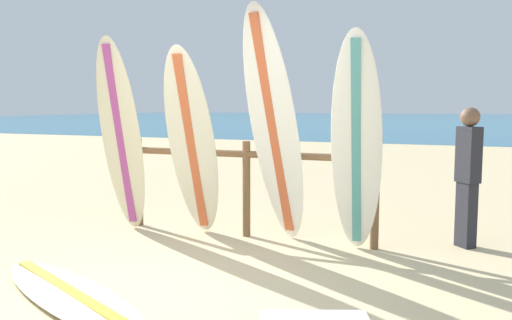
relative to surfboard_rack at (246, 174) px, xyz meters
name	(u,v)px	position (x,y,z in m)	size (l,w,h in m)	color
ground_plane	(134,301)	(0.00, -2.21, -0.73)	(120.00, 120.00, 0.00)	#D3BC8C
ocean_water	(449,119)	(0.00, 55.79, -0.72)	(120.00, 80.00, 0.01)	#196B93
surfboard_rack	(246,174)	(0.00, 0.00, 0.00)	(3.06, 0.09, 1.11)	brown
surfboard_leaning_far_left	(121,137)	(-1.41, -0.43, 0.42)	(0.59, 0.72, 2.30)	beige
surfboard_leaning_left	(192,146)	(-0.47, -0.41, 0.35)	(0.69, 1.04, 2.14)	silver
surfboard_leaning_center_left	(274,129)	(0.44, -0.27, 0.55)	(0.74, 0.97, 2.55)	white
surfboard_leaning_center	(356,147)	(1.35, -0.40, 0.39)	(0.61, 0.91, 2.22)	white
surfboard_lying_on_sand	(71,295)	(-0.46, -2.38, -0.69)	(2.28, 1.44, 0.08)	silver
beachgoer_standing	(468,171)	(2.37, 0.46, 0.10)	(0.27, 0.28, 1.50)	#26262D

